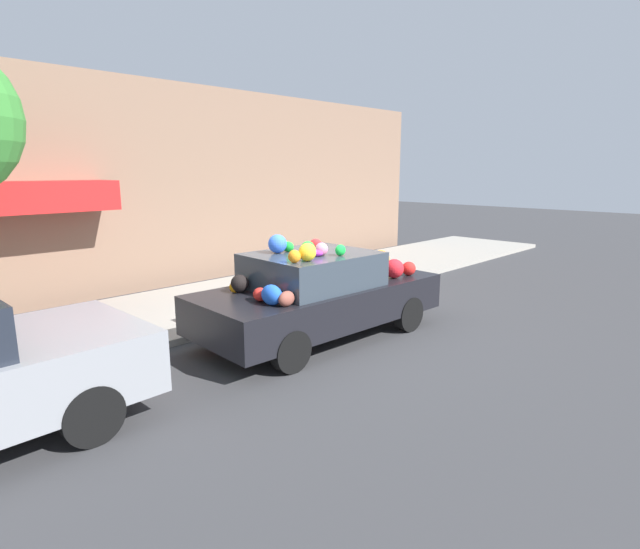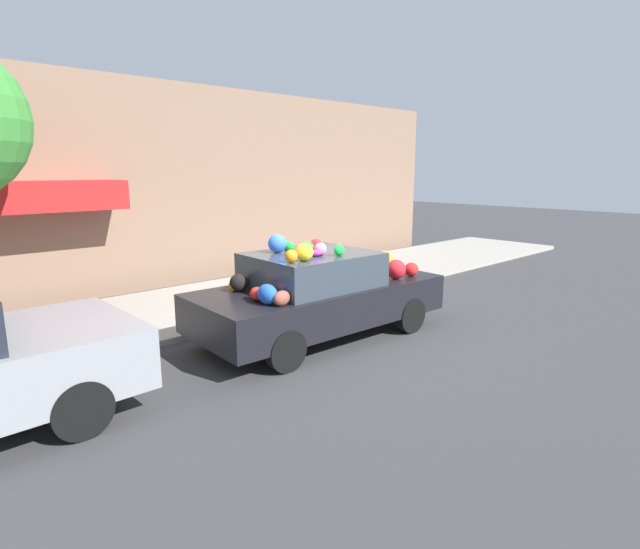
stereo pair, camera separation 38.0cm
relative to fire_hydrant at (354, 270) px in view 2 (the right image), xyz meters
The scene contains 5 objects.
ground_plane 3.22m from the fire_hydrant, 148.60° to the right, with size 60.00×60.00×0.00m, color #38383A.
sidewalk_curb 2.94m from the fire_hydrant, 159.15° to the left, with size 24.00×3.20×0.11m.
building_facade 4.73m from the fire_hydrant, 131.84° to the left, with size 18.00×1.20×4.56m.
fire_hydrant is the anchor object (origin of this frame).
art_car 3.31m from the fire_hydrant, 146.60° to the right, with size 4.19×1.92×1.68m.
Camera 2 is at (-5.24, -5.81, 2.65)m, focal length 28.00 mm.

